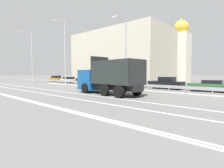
{
  "coord_description": "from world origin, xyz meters",
  "views": [
    {
      "loc": [
        13.96,
        -13.87,
        2.08
      ],
      "look_at": [
        0.97,
        0.7,
        0.86
      ],
      "focal_mm": 28.0,
      "sensor_mm": 36.0,
      "label": 1
    }
  ],
  "objects_px": {
    "dump_truck": "(102,81)",
    "parked_car_4": "(136,82)",
    "parked_car_0": "(56,79)",
    "street_lamp_0": "(31,55)",
    "parked_car_2": "(86,80)",
    "church_tower": "(181,52)",
    "street_lamp_2": "(125,51)",
    "parked_car_1": "(69,80)",
    "parked_car_5": "(166,83)",
    "median_road_sign": "(97,79)",
    "street_lamp_1": "(64,51)",
    "parked_car_3": "(105,80)",
    "parked_car_6": "(211,86)"
  },
  "relations": [
    {
      "from": "dump_truck",
      "to": "parked_car_4",
      "type": "distance_m",
      "value": 9.89
    },
    {
      "from": "parked_car_3",
      "to": "parked_car_6",
      "type": "distance_m",
      "value": 16.39
    },
    {
      "from": "median_road_sign",
      "to": "street_lamp_0",
      "type": "xyz_separation_m",
      "value": [
        -19.85,
        -0.25,
        4.61
      ]
    },
    {
      "from": "parked_car_6",
      "to": "parked_car_2",
      "type": "bearing_deg",
      "value": 85.61
    },
    {
      "from": "parked_car_1",
      "to": "parked_car_3",
      "type": "height_order",
      "value": "parked_car_3"
    },
    {
      "from": "dump_truck",
      "to": "parked_car_5",
      "type": "xyz_separation_m",
      "value": [
        2.68,
        9.19,
        -0.51
      ]
    },
    {
      "from": "parked_car_1",
      "to": "parked_car_6",
      "type": "distance_m",
      "value": 26.97
    },
    {
      "from": "parked_car_2",
      "to": "parked_car_1",
      "type": "bearing_deg",
      "value": 96.71
    },
    {
      "from": "parked_car_4",
      "to": "parked_car_5",
      "type": "bearing_deg",
      "value": -91.46
    },
    {
      "from": "median_road_sign",
      "to": "parked_car_1",
      "type": "distance_m",
      "value": 14.98
    },
    {
      "from": "dump_truck",
      "to": "parked_car_6",
      "type": "xyz_separation_m",
      "value": [
        7.94,
        9.19,
        -0.61
      ]
    },
    {
      "from": "parked_car_1",
      "to": "parked_car_5",
      "type": "xyz_separation_m",
      "value": [
        21.71,
        0.13,
        0.13
      ]
    },
    {
      "from": "street_lamp_0",
      "to": "parked_car_5",
      "type": "relative_size",
      "value": 2.38
    },
    {
      "from": "parked_car_3",
      "to": "parked_car_5",
      "type": "relative_size",
      "value": 1.03
    },
    {
      "from": "parked_car_2",
      "to": "church_tower",
      "type": "relative_size",
      "value": 0.29
    },
    {
      "from": "dump_truck",
      "to": "median_road_sign",
      "type": "xyz_separation_m",
      "value": [
        -4.98,
        3.91,
        -0.05
      ]
    },
    {
      "from": "parked_car_3",
      "to": "parked_car_6",
      "type": "height_order",
      "value": "parked_car_3"
    },
    {
      "from": "parked_car_4",
      "to": "street_lamp_1",
      "type": "bearing_deg",
      "value": 123.55
    },
    {
      "from": "dump_truck",
      "to": "street_lamp_0",
      "type": "relative_size",
      "value": 0.73
    },
    {
      "from": "parked_car_5",
      "to": "dump_truck",
      "type": "bearing_deg",
      "value": 165.48
    },
    {
      "from": "parked_car_5",
      "to": "church_tower",
      "type": "bearing_deg",
      "value": 16.91
    },
    {
      "from": "median_road_sign",
      "to": "parked_car_4",
      "type": "xyz_separation_m",
      "value": [
        2.63,
        5.68,
        -0.49
      ]
    },
    {
      "from": "parked_car_4",
      "to": "church_tower",
      "type": "height_order",
      "value": "church_tower"
    },
    {
      "from": "street_lamp_0",
      "to": "church_tower",
      "type": "distance_m",
      "value": 32.45
    },
    {
      "from": "street_lamp_0",
      "to": "parked_car_0",
      "type": "height_order",
      "value": "street_lamp_0"
    },
    {
      "from": "street_lamp_1",
      "to": "parked_car_4",
      "type": "xyz_separation_m",
      "value": [
        10.08,
        5.92,
        -4.99
      ]
    },
    {
      "from": "dump_truck",
      "to": "street_lamp_0",
      "type": "distance_m",
      "value": 25.5
    },
    {
      "from": "parked_car_5",
      "to": "parked_car_2",
      "type": "bearing_deg",
      "value": 90.94
    },
    {
      "from": "parked_car_1",
      "to": "parked_car_4",
      "type": "height_order",
      "value": "parked_car_4"
    },
    {
      "from": "parked_car_0",
      "to": "parked_car_6",
      "type": "height_order",
      "value": "parked_car_0"
    },
    {
      "from": "street_lamp_0",
      "to": "parked_car_4",
      "type": "relative_size",
      "value": 2.72
    },
    {
      "from": "street_lamp_1",
      "to": "parked_car_5",
      "type": "height_order",
      "value": "street_lamp_1"
    },
    {
      "from": "parked_car_3",
      "to": "parked_car_4",
      "type": "bearing_deg",
      "value": 95.48
    },
    {
      "from": "street_lamp_2",
      "to": "parked_car_0",
      "type": "xyz_separation_m",
      "value": [
        -24.83,
        5.73,
        -3.92
      ]
    },
    {
      "from": "street_lamp_1",
      "to": "parked_car_3",
      "type": "height_order",
      "value": "street_lamp_1"
    },
    {
      "from": "street_lamp_2",
      "to": "parked_car_2",
      "type": "bearing_deg",
      "value": 157.87
    },
    {
      "from": "street_lamp_1",
      "to": "median_road_sign",
      "type": "bearing_deg",
      "value": 1.83
    },
    {
      "from": "median_road_sign",
      "to": "church_tower",
      "type": "relative_size",
      "value": 0.16
    },
    {
      "from": "street_lamp_1",
      "to": "parked_car_2",
      "type": "distance_m",
      "value": 7.79
    },
    {
      "from": "street_lamp_0",
      "to": "church_tower",
      "type": "height_order",
      "value": "church_tower"
    },
    {
      "from": "street_lamp_0",
      "to": "street_lamp_2",
      "type": "height_order",
      "value": "street_lamp_0"
    },
    {
      "from": "street_lamp_2",
      "to": "church_tower",
      "type": "relative_size",
      "value": 0.57
    },
    {
      "from": "street_lamp_2",
      "to": "parked_car_0",
      "type": "height_order",
      "value": "street_lamp_2"
    },
    {
      "from": "parked_car_5",
      "to": "median_road_sign",
      "type": "bearing_deg",
      "value": 126.34
    },
    {
      "from": "parked_car_1",
      "to": "parked_car_2",
      "type": "height_order",
      "value": "parked_car_2"
    },
    {
      "from": "street_lamp_0",
      "to": "street_lamp_1",
      "type": "distance_m",
      "value": 12.39
    },
    {
      "from": "parked_car_3",
      "to": "church_tower",
      "type": "relative_size",
      "value": 0.31
    },
    {
      "from": "median_road_sign",
      "to": "parked_car_5",
      "type": "xyz_separation_m",
      "value": [
        7.66,
        5.28,
        -0.46
      ]
    },
    {
      "from": "parked_car_0",
      "to": "street_lamp_0",
      "type": "bearing_deg",
      "value": 3.96
    },
    {
      "from": "street_lamp_2",
      "to": "parked_car_3",
      "type": "xyz_separation_m",
      "value": [
        -8.44,
        5.29,
        -3.84
      ]
    }
  ]
}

